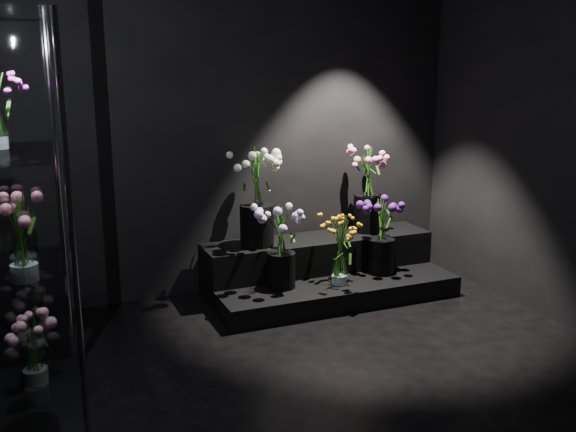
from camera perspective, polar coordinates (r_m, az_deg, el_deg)
floor at (r=3.92m, az=4.63°, el=-15.43°), size 4.00×4.00×0.00m
wall_back at (r=5.31m, az=-5.08°, el=8.08°), size 4.00×0.00×4.00m
display_riser at (r=5.44m, az=3.23°, el=-4.87°), size 2.00×0.89×0.44m
display_case at (r=3.57m, az=-23.47°, el=-1.05°), size 0.58×0.97×2.13m
bouquet_orange_bells at (r=5.09m, az=4.62°, el=-3.06°), size 0.37×0.37×0.54m
bouquet_lilac at (r=4.98m, az=-0.61°, el=-2.19°), size 0.40×0.40×0.65m
bouquet_purple at (r=5.39m, az=8.30°, el=-1.31°), size 0.42×0.42×0.64m
bouquet_cream_roses at (r=5.14m, az=-2.80°, el=2.20°), size 0.50×0.50×0.80m
bouquet_pink_roses at (r=5.62m, az=7.12°, el=2.82°), size 0.37×0.37×0.74m
bouquet_case_pink at (r=3.41m, az=-22.64°, el=-1.69°), size 0.32×0.32×0.44m
bouquet_case_base_pink at (r=3.98m, az=-21.71°, el=-10.74°), size 0.31×0.31×0.42m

